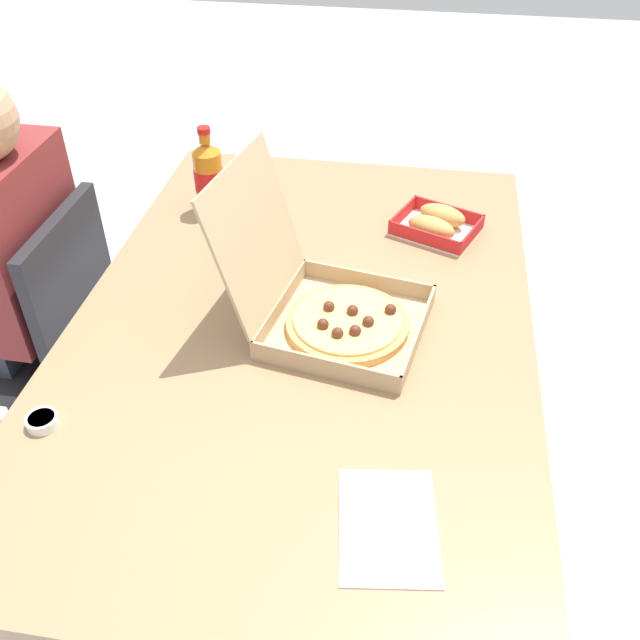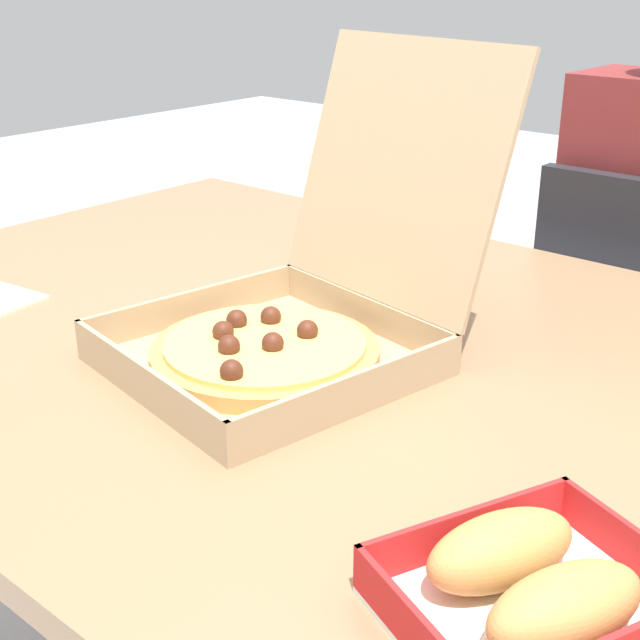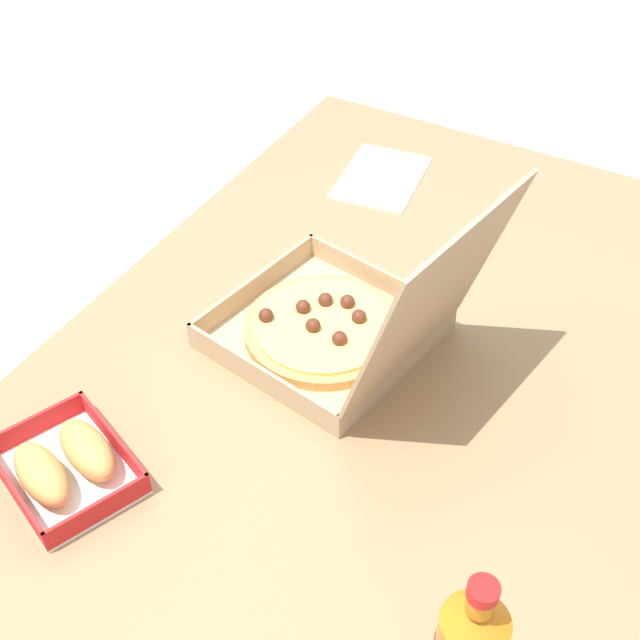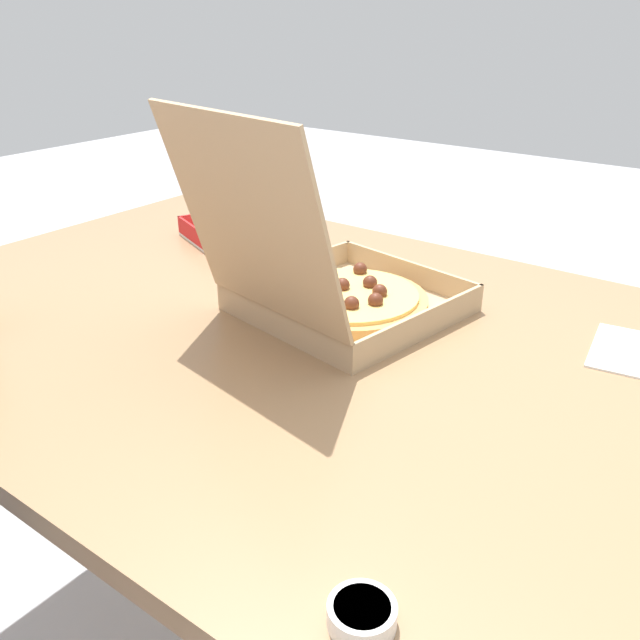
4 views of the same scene
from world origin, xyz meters
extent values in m
cube|color=#997551|center=(0.00, 0.00, 0.71)|extent=(1.45, 0.95, 0.03)
cylinder|color=#B7B7BC|center=(0.66, -0.41, 0.35)|extent=(0.05, 0.05, 0.70)
cube|color=tan|center=(-0.03, -0.10, 0.73)|extent=(0.35, 0.35, 0.01)
cube|color=tan|center=(-0.05, -0.24, 0.75)|extent=(0.30, 0.06, 0.04)
cube|color=tan|center=(-0.17, -0.07, 0.75)|extent=(0.06, 0.30, 0.04)
cube|color=tan|center=(0.12, -0.12, 0.75)|extent=(0.06, 0.30, 0.04)
cube|color=tan|center=(0.00, 0.05, 0.75)|extent=(0.30, 0.06, 0.04)
cube|color=tan|center=(0.01, 0.09, 0.91)|extent=(0.31, 0.14, 0.29)
cylinder|color=tan|center=(-0.03, -0.10, 0.74)|extent=(0.25, 0.25, 0.02)
cylinder|color=#EAC666|center=(-0.03, -0.10, 0.75)|extent=(0.22, 0.22, 0.01)
sphere|color=#562819|center=(-0.08, -0.08, 0.76)|extent=(0.02, 0.02, 0.02)
sphere|color=#562819|center=(0.01, -0.18, 0.76)|extent=(0.02, 0.02, 0.02)
sphere|color=#562819|center=(-0.07, -0.12, 0.76)|extent=(0.02, 0.02, 0.02)
sphere|color=#562819|center=(-0.06, -0.05, 0.76)|extent=(0.02, 0.02, 0.02)
sphere|color=#562819|center=(-0.04, -0.14, 0.76)|extent=(0.02, 0.02, 0.02)
sphere|color=#562819|center=(-0.01, -0.11, 0.76)|extent=(0.02, 0.02, 0.02)
sphere|color=#562819|center=(0.00, -0.06, 0.76)|extent=(0.02, 0.02, 0.02)
cube|color=white|center=(0.38, -0.26, 0.73)|extent=(0.21, 0.23, 0.00)
cube|color=red|center=(0.35, -0.35, 0.75)|extent=(0.14, 0.06, 0.03)
cube|color=red|center=(0.42, -0.18, 0.75)|extent=(0.14, 0.06, 0.03)
cube|color=red|center=(0.32, -0.24, 0.75)|extent=(0.08, 0.18, 0.03)
cube|color=red|center=(0.45, -0.29, 0.75)|extent=(0.08, 0.18, 0.03)
ellipsoid|color=tan|center=(0.35, -0.25, 0.76)|extent=(0.10, 0.13, 0.05)
ellipsoid|color=tan|center=(0.41, -0.28, 0.76)|extent=(0.10, 0.13, 0.05)
cylinder|color=white|center=(-0.37, 0.40, 0.74)|extent=(0.06, 0.06, 0.02)
cylinder|color=#DBBC66|center=(-0.37, 0.40, 0.74)|extent=(0.05, 0.05, 0.01)
camera|label=1|loc=(-1.12, -0.22, 1.64)|focal=39.36mm
camera|label=2|loc=(0.58, -0.72, 1.14)|focal=49.03mm
camera|label=3|loc=(0.85, 0.39, 1.67)|focal=48.62mm
camera|label=4|loc=(-0.57, 0.72, 1.17)|focal=37.33mm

